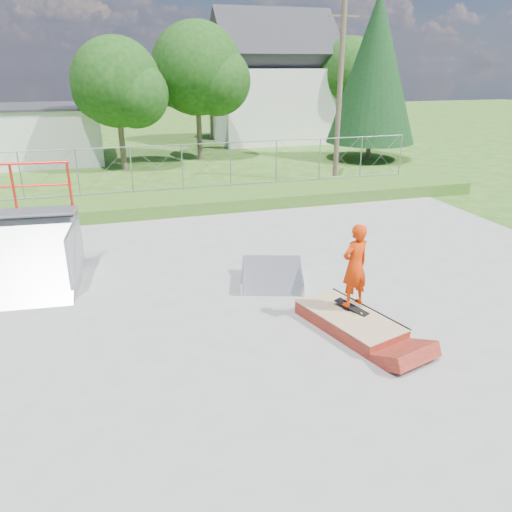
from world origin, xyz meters
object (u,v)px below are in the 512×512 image
(quarter_pipe, at_px, (7,234))
(flat_bank_ramp, at_px, (272,276))
(grind_box, at_px, (349,322))
(skater, at_px, (355,269))

(quarter_pipe, bearing_deg, flat_bank_ramp, -8.14)
(quarter_pipe, distance_m, flat_bank_ramp, 6.45)
(grind_box, xyz_separation_m, skater, (0.14, 0.19, 1.11))
(quarter_pipe, relative_size, flat_bank_ramp, 1.81)
(quarter_pipe, relative_size, skater, 1.65)
(grind_box, distance_m, skater, 1.14)
(grind_box, distance_m, flat_bank_ramp, 2.75)
(grind_box, xyz_separation_m, quarter_pipe, (-7.00, 4.10, 1.30))
(grind_box, relative_size, skater, 1.43)
(quarter_pipe, bearing_deg, skater, -23.29)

